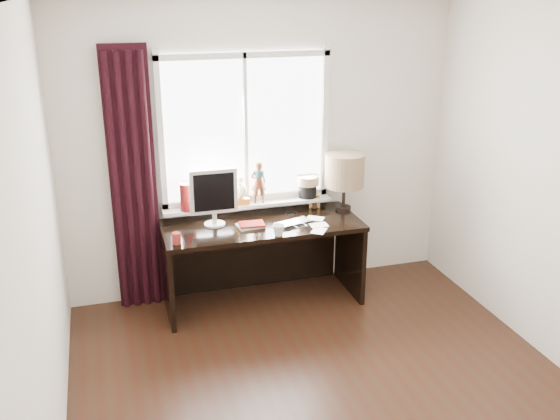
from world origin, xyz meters
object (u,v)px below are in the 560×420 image
object	(u,v)px
mug	(279,230)
table_lamp	(345,171)
desk	(259,245)
red_cup	(176,238)
monitor	(214,194)
laptop	(293,223)

from	to	relation	value
mug	table_lamp	bearing A→B (deg)	30.19
desk	table_lamp	world-z (taller)	table_lamp
red_cup	monitor	size ratio (longest dim) A/B	0.18
laptop	desk	xyz separation A→B (m)	(-0.25, 0.19, -0.26)
laptop	monitor	bearing A→B (deg)	148.38
laptop	mug	bearing A→B (deg)	-149.52
red_cup	table_lamp	xyz separation A→B (m)	(1.56, 0.36, 0.32)
red_cup	desk	distance (m)	0.88
mug	desk	world-z (taller)	mug
laptop	red_cup	bearing A→B (deg)	171.04
desk	table_lamp	distance (m)	1.00
laptop	red_cup	world-z (taller)	red_cup
mug	table_lamp	world-z (taller)	table_lamp
red_cup	monitor	bearing A→B (deg)	40.52
laptop	desk	distance (m)	0.41
red_cup	laptop	bearing A→B (deg)	8.03
red_cup	table_lamp	world-z (taller)	table_lamp
laptop	table_lamp	size ratio (longest dim) A/B	0.60
laptop	red_cup	distance (m)	1.02
desk	table_lamp	bearing A→B (deg)	2.34
mug	red_cup	size ratio (longest dim) A/B	1.09
mug	table_lamp	distance (m)	0.91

